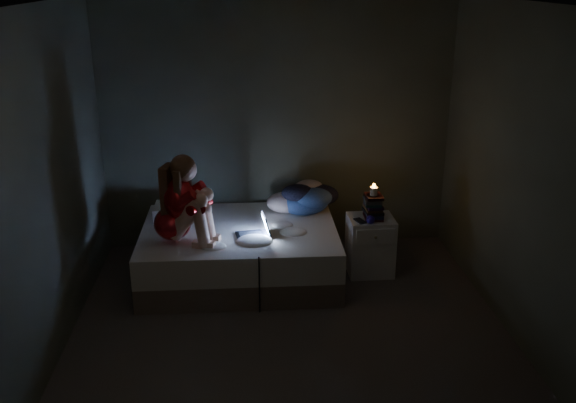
{
  "coord_description": "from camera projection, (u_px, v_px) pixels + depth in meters",
  "views": [
    {
      "loc": [
        -0.34,
        -4.46,
        2.81
      ],
      "look_at": [
        0.05,
        1.0,
        0.8
      ],
      "focal_mm": 39.38,
      "sensor_mm": 36.0,
      "label": 1
    }
  ],
  "objects": [
    {
      "name": "clothes_pile",
      "position": [
        303.0,
        197.0,
        6.36
      ],
      "size": [
        0.65,
        0.6,
        0.32
      ],
      "primitive_type": null,
      "rotation": [
        0.0,
        0.0,
        0.38
      ],
      "color": "navy",
      "rests_on": "bed"
    },
    {
      "name": "wall_front",
      "position": [
        321.0,
        316.0,
        2.93
      ],
      "size": [
        3.6,
        0.02,
        2.6
      ],
      "primitive_type": "cube",
      "color": "#393D32",
      "rests_on": "ground"
    },
    {
      "name": "wall_back",
      "position": [
        277.0,
        126.0,
        6.51
      ],
      "size": [
        3.6,
        0.02,
        2.6
      ],
      "primitive_type": "cube",
      "color": "#393D32",
      "rests_on": "ground"
    },
    {
      "name": "candle",
      "position": [
        374.0,
        191.0,
        5.97
      ],
      "size": [
        0.07,
        0.07,
        0.08
      ],
      "primitive_type": "cylinder",
      "color": "beige",
      "rests_on": "book_stack"
    },
    {
      "name": "wall_right",
      "position": [
        526.0,
        180.0,
        4.84
      ],
      "size": [
        0.02,
        3.8,
        2.6
      ],
      "primitive_type": "cube",
      "color": "#393D32",
      "rests_on": "ground"
    },
    {
      "name": "pillow",
      "position": [
        178.0,
        211.0,
        6.23
      ],
      "size": [
        0.46,
        0.33,
        0.13
      ],
      "primitive_type": "cube",
      "color": "beige",
      "rests_on": "bed"
    },
    {
      "name": "wall_left",
      "position": [
        44.0,
        190.0,
        4.6
      ],
      "size": [
        0.02,
        3.8,
        2.6
      ],
      "primitive_type": "cube",
      "color": "#393D32",
      "rests_on": "ground"
    },
    {
      "name": "laptop",
      "position": [
        252.0,
        225.0,
        5.78
      ],
      "size": [
        0.33,
        0.25,
        0.21
      ],
      "primitive_type": null,
      "rotation": [
        0.0,
        0.0,
        0.14
      ],
      "color": "black",
      "rests_on": "bed"
    },
    {
      "name": "woman",
      "position": [
        171.0,
        198.0,
        5.57
      ],
      "size": [
        0.58,
        0.46,
        0.82
      ],
      "primitive_type": null,
      "rotation": [
        0.0,
        0.0,
        -0.28
      ],
      "color": "maroon",
      "rests_on": "bed"
    },
    {
      "name": "nightstand",
      "position": [
        370.0,
        245.0,
        6.16
      ],
      "size": [
        0.44,
        0.39,
        0.57
      ],
      "primitive_type": "cube",
      "rotation": [
        0.0,
        0.0,
        0.02
      ],
      "color": "silver",
      "rests_on": "ground"
    },
    {
      "name": "book_stack",
      "position": [
        373.0,
        206.0,
        6.03
      ],
      "size": [
        0.19,
        0.25,
        0.23
      ],
      "primitive_type": null,
      "color": "black",
      "rests_on": "nightstand"
    },
    {
      "name": "ceiling",
      "position": [
        291.0,
        2.0,
        4.27
      ],
      "size": [
        3.6,
        3.8,
        0.02
      ],
      "primitive_type": "cube",
      "color": "silver",
      "rests_on": "ground"
    },
    {
      "name": "bed",
      "position": [
        240.0,
        252.0,
        6.09
      ],
      "size": [
        1.84,
        1.38,
        0.51
      ],
      "primitive_type": null,
      "color": "beige",
      "rests_on": "ground"
    },
    {
      "name": "floor",
      "position": [
        290.0,
        336.0,
        5.17
      ],
      "size": [
        3.6,
        3.8,
        0.02
      ],
      "primitive_type": "cube",
      "color": "#3C3631",
      "rests_on": "ground"
    },
    {
      "name": "blue_orb",
      "position": [
        370.0,
        220.0,
        5.91
      ],
      "size": [
        0.08,
        0.08,
        0.08
      ],
      "primitive_type": "sphere",
      "color": "navy",
      "rests_on": "nightstand"
    },
    {
      "name": "phone",
      "position": [
        360.0,
        221.0,
        5.98
      ],
      "size": [
        0.11,
        0.15,
        0.01
      ],
      "primitive_type": "cube",
      "rotation": [
        0.0,
        0.0,
        0.32
      ],
      "color": "black",
      "rests_on": "nightstand"
    }
  ]
}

